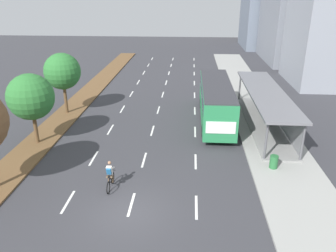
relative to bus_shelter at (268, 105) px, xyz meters
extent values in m
plane|color=#38383D|center=(-9.53, -12.78, -1.86)|extent=(140.00, 140.00, 0.00)
cube|color=brown|center=(-17.83, 7.22, -1.80)|extent=(2.60, 52.00, 0.12)
cube|color=#9E9E99|center=(-0.28, 7.22, -1.79)|extent=(4.50, 52.00, 0.15)
cube|color=white|center=(-13.03, -12.08, -1.86)|extent=(0.14, 2.14, 0.01)
cube|color=white|center=(-13.03, -6.95, -1.86)|extent=(0.14, 2.14, 0.01)
cube|color=white|center=(-13.03, -1.83, -1.86)|extent=(0.14, 2.14, 0.01)
cube|color=white|center=(-13.03, 3.30, -1.86)|extent=(0.14, 2.14, 0.01)
cube|color=white|center=(-13.03, 8.43, -1.86)|extent=(0.14, 2.14, 0.01)
cube|color=white|center=(-13.03, 13.56, -1.86)|extent=(0.14, 2.14, 0.01)
cube|color=white|center=(-13.03, 18.69, -1.86)|extent=(0.14, 2.14, 0.01)
cube|color=white|center=(-13.03, 23.82, -1.86)|extent=(0.14, 2.14, 0.01)
cube|color=white|center=(-13.03, 28.95, -1.86)|extent=(0.14, 2.14, 0.01)
cube|color=white|center=(-9.53, -12.08, -1.86)|extent=(0.14, 2.14, 0.01)
cube|color=white|center=(-9.53, -6.95, -1.86)|extent=(0.14, 2.14, 0.01)
cube|color=white|center=(-9.53, -1.83, -1.86)|extent=(0.14, 2.14, 0.01)
cube|color=white|center=(-9.53, 3.30, -1.86)|extent=(0.14, 2.14, 0.01)
cube|color=white|center=(-9.53, 8.43, -1.86)|extent=(0.14, 2.14, 0.01)
cube|color=white|center=(-9.53, 13.56, -1.86)|extent=(0.14, 2.14, 0.01)
cube|color=white|center=(-9.53, 18.69, -1.86)|extent=(0.14, 2.14, 0.01)
cube|color=white|center=(-9.53, 23.82, -1.86)|extent=(0.14, 2.14, 0.01)
cube|color=white|center=(-9.53, 28.95, -1.86)|extent=(0.14, 2.14, 0.01)
cube|color=white|center=(-6.03, -12.08, -1.86)|extent=(0.14, 2.14, 0.01)
cube|color=white|center=(-6.03, -6.95, -1.86)|extent=(0.14, 2.14, 0.01)
cube|color=white|center=(-6.03, -1.83, -1.86)|extent=(0.14, 2.14, 0.01)
cube|color=white|center=(-6.03, 3.30, -1.86)|extent=(0.14, 2.14, 0.01)
cube|color=white|center=(-6.03, 8.43, -1.86)|extent=(0.14, 2.14, 0.01)
cube|color=white|center=(-6.03, 13.56, -1.86)|extent=(0.14, 2.14, 0.01)
cube|color=white|center=(-6.03, 18.69, -1.86)|extent=(0.14, 2.14, 0.01)
cube|color=white|center=(-6.03, 23.82, -1.86)|extent=(0.14, 2.14, 0.01)
cube|color=white|center=(-6.03, 28.95, -1.86)|extent=(0.14, 2.14, 0.01)
cube|color=gray|center=(-0.28, 0.00, -1.66)|extent=(2.60, 13.84, 0.10)
cylinder|color=#56565B|center=(-1.46, -6.67, -0.31)|extent=(0.16, 0.16, 2.60)
cylinder|color=#56565B|center=(-1.46, 6.67, -0.31)|extent=(0.16, 0.16, 2.60)
cylinder|color=#56565B|center=(0.90, -6.67, -0.31)|extent=(0.16, 0.16, 2.60)
cylinder|color=#56565B|center=(0.90, 6.67, -0.31)|extent=(0.16, 0.16, 2.60)
cube|color=gray|center=(0.96, 0.00, -0.31)|extent=(0.10, 13.15, 2.34)
cube|color=slate|center=(-0.28, 0.00, 1.07)|extent=(2.90, 14.24, 0.16)
cube|color=#28844C|center=(-4.28, 0.78, -0.01)|extent=(2.50, 11.20, 2.80)
cube|color=#2D3D4C|center=(-4.28, 0.78, 0.84)|extent=(2.54, 10.30, 0.90)
cube|color=#333338|center=(-4.28, 0.78, 1.45)|extent=(2.45, 10.98, 0.12)
cube|color=#2D3D4C|center=(-4.28, 6.40, 0.34)|extent=(2.25, 0.06, 1.54)
cube|color=white|center=(-4.28, -4.84, -0.21)|extent=(2.12, 0.04, 0.90)
cylinder|color=black|center=(-5.38, 4.25, -1.36)|extent=(0.30, 1.00, 1.00)
cylinder|color=black|center=(-3.18, 4.25, -1.36)|extent=(0.30, 1.00, 1.00)
cylinder|color=black|center=(-5.38, -2.69, -1.36)|extent=(0.30, 1.00, 1.00)
cylinder|color=black|center=(-3.18, -2.69, -1.36)|extent=(0.30, 1.00, 1.00)
torus|color=black|center=(-11.00, -10.00, -1.50)|extent=(0.06, 0.72, 0.72)
torus|color=black|center=(-11.00, -11.10, -1.50)|extent=(0.06, 0.72, 0.72)
cylinder|color=black|center=(-11.00, -10.55, -1.22)|extent=(0.05, 0.94, 0.05)
cylinder|color=black|center=(-11.00, -10.65, -1.40)|extent=(0.05, 0.57, 0.42)
cylinder|color=black|center=(-11.00, -10.75, -1.20)|extent=(0.04, 0.04, 0.40)
cube|color=black|center=(-11.00, -10.75, -1.00)|extent=(0.12, 0.24, 0.06)
cylinder|color=black|center=(-11.00, -10.05, -0.95)|extent=(0.46, 0.04, 0.04)
cube|color=silver|center=(-11.00, -10.57, -0.67)|extent=(0.30, 0.36, 0.59)
cube|color=#23669E|center=(-11.00, -10.73, -0.65)|extent=(0.26, 0.26, 0.42)
sphere|color=#9E7051|center=(-11.00, -10.45, -0.25)|extent=(0.20, 0.20, 0.20)
cylinder|color=brown|center=(-11.12, -10.60, -1.07)|extent=(0.12, 0.42, 0.25)
cylinder|color=brown|center=(-11.12, -10.43, -1.33)|extent=(0.10, 0.17, 0.41)
cylinder|color=brown|center=(-10.88, -10.60, -1.07)|extent=(0.12, 0.42, 0.25)
cylinder|color=brown|center=(-10.88, -10.43, -1.33)|extent=(0.10, 0.17, 0.41)
cylinder|color=silver|center=(-11.17, -10.35, -0.62)|extent=(0.09, 0.47, 0.28)
cylinder|color=silver|center=(-10.83, -10.35, -0.62)|extent=(0.09, 0.47, 0.28)
cylinder|color=brown|center=(-17.86, -4.88, -0.60)|extent=(0.28, 0.28, 2.29)
sphere|color=#2D7533|center=(-17.86, -4.88, 1.80)|extent=(3.33, 3.33, 3.33)
cylinder|color=brown|center=(-17.94, 1.74, -0.41)|extent=(0.28, 0.28, 2.66)
sphere|color=#2D7533|center=(-17.94, 1.74, 2.13)|extent=(3.24, 3.24, 3.24)
cylinder|color=#286B38|center=(-1.08, -7.73, -1.29)|extent=(0.52, 0.52, 0.85)
camera|label=1|loc=(-6.51, -27.13, 8.90)|focal=35.99mm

